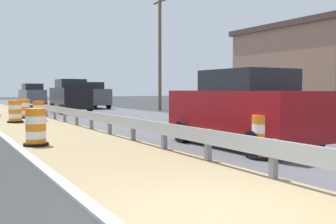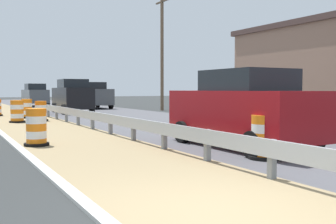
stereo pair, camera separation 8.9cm
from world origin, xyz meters
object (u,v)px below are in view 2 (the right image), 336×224
(traffic_barrel_far, at_px, (41,112))
(car_trailing_far_lane, at_px, (72,96))
(utility_pole_mid, at_px, (162,51))
(car_mid_far_lane, at_px, (93,95))
(traffic_barrel_mid, at_px, (17,112))
(car_lead_far_lane, at_px, (35,95))
(car_lead_near_lane, at_px, (243,109))
(car_trailing_near_lane, at_px, (35,93))
(traffic_barrel_nearest, at_px, (264,139))
(traffic_barrel_close, at_px, (36,129))
(traffic_barrel_farther, at_px, (27,110))

(traffic_barrel_far, distance_m, car_trailing_far_lane, 6.84)
(utility_pole_mid, bearing_deg, car_trailing_far_lane, 178.62)
(car_mid_far_lane, height_order, utility_pole_mid, utility_pole_mid)
(traffic_barrel_mid, xyz_separation_m, car_lead_far_lane, (4.19, 18.40, 0.57))
(car_lead_near_lane, xyz_separation_m, car_lead_far_lane, (0.01, 29.93, -0.01))
(car_lead_near_lane, bearing_deg, car_trailing_near_lane, -3.95)
(traffic_barrel_nearest, distance_m, car_lead_far_lane, 31.62)
(traffic_barrel_mid, height_order, car_trailing_near_lane, car_trailing_near_lane)
(car_trailing_far_lane, bearing_deg, traffic_barrel_far, 153.41)
(car_lead_near_lane, xyz_separation_m, car_trailing_near_lane, (3.23, 47.62, -0.05))
(traffic_barrel_close, height_order, car_trailing_near_lane, car_trailing_near_lane)
(traffic_barrel_nearest, bearing_deg, car_trailing_near_lane, 85.37)
(car_lead_far_lane, bearing_deg, traffic_barrel_farther, 167.76)
(traffic_barrel_nearest, height_order, car_trailing_far_lane, car_trailing_far_lane)
(traffic_barrel_nearest, bearing_deg, utility_pole_mid, 68.45)
(traffic_barrel_mid, relative_size, utility_pole_mid, 0.12)
(car_lead_near_lane, bearing_deg, traffic_barrel_mid, 19.87)
(traffic_barrel_nearest, relative_size, car_lead_far_lane, 0.23)
(traffic_barrel_far, height_order, car_lead_far_lane, car_lead_far_lane)
(car_trailing_near_lane, bearing_deg, car_mid_far_lane, -1.41)
(traffic_barrel_mid, xyz_separation_m, car_trailing_near_lane, (7.41, 36.09, 0.53))
(car_trailing_far_lane, height_order, utility_pole_mid, utility_pole_mid)
(traffic_barrel_farther, xyz_separation_m, car_mid_far_lane, (6.74, 9.15, 0.61))
(traffic_barrel_mid, bearing_deg, traffic_barrel_farther, 72.06)
(car_lead_near_lane, relative_size, car_trailing_near_lane, 1.02)
(traffic_barrel_close, xyz_separation_m, car_trailing_far_lane, (5.10, 14.90, 0.65))
(car_trailing_near_lane, relative_size, car_mid_far_lane, 1.02)
(traffic_barrel_farther, distance_m, car_trailing_far_lane, 5.07)
(traffic_barrel_mid, distance_m, traffic_barrel_farther, 2.92)
(car_trailing_near_lane, bearing_deg, utility_pole_mid, 5.09)
(car_trailing_near_lane, bearing_deg, car_lead_near_lane, -5.82)
(car_lead_near_lane, bearing_deg, car_lead_far_lane, -0.09)
(traffic_barrel_far, distance_m, traffic_barrel_farther, 2.40)
(car_lead_far_lane, relative_size, car_mid_far_lane, 0.96)
(traffic_barrel_farther, bearing_deg, car_trailing_near_lane, 78.94)
(car_lead_near_lane, xyz_separation_m, car_mid_far_lane, (3.45, 23.46, 0.03))
(traffic_barrel_mid, xyz_separation_m, car_mid_far_lane, (7.64, 11.93, 0.60))
(traffic_barrel_nearest, bearing_deg, traffic_barrel_mid, 104.51)
(traffic_barrel_farther, bearing_deg, car_trailing_far_lane, 45.80)
(traffic_barrel_far, relative_size, car_lead_near_lane, 0.21)
(traffic_barrel_far, distance_m, utility_pole_mid, 12.17)
(car_mid_far_lane, xyz_separation_m, car_trailing_far_lane, (-3.23, -5.55, 0.04))
(car_mid_far_lane, bearing_deg, car_trailing_far_lane, -32.42)
(car_trailing_near_lane, relative_size, utility_pole_mid, 0.55)
(car_lead_far_lane, xyz_separation_m, car_trailing_far_lane, (0.21, -12.02, 0.07))
(traffic_barrel_nearest, height_order, traffic_barrel_mid, traffic_barrel_mid)
(traffic_barrel_farther, relative_size, car_lead_far_lane, 0.24)
(car_trailing_far_lane, bearing_deg, car_mid_far_lane, -28.47)
(traffic_barrel_close, xyz_separation_m, car_lead_far_lane, (4.89, 26.92, 0.57))
(car_lead_near_lane, distance_m, utility_pole_mid, 19.34)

